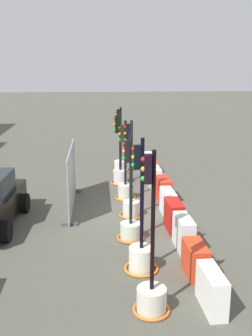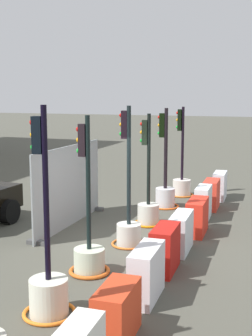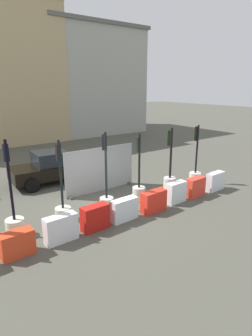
% 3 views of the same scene
% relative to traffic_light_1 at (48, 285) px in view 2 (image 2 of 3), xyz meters
% --- Properties ---
extents(ground_plane, '(120.00, 120.00, 0.00)m').
position_rel_traffic_light_1_xyz_m(ground_plane, '(3.70, -0.00, -0.50)').
color(ground_plane, '#4D4D43').
extents(traffic_light_1, '(0.86, 0.86, 3.31)m').
position_rel_traffic_light_1_xyz_m(traffic_light_1, '(0.00, 0.00, 0.00)').
color(traffic_light_1, silver).
rests_on(traffic_light_1, ground_plane).
extents(traffic_light_2, '(0.81, 0.81, 3.08)m').
position_rel_traffic_light_1_xyz_m(traffic_light_2, '(1.80, 0.12, -0.03)').
color(traffic_light_2, beige).
rests_on(traffic_light_2, ground_plane).
extents(traffic_light_3, '(0.81, 0.81, 3.20)m').
position_rel_traffic_light_1_xyz_m(traffic_light_3, '(3.65, -0.05, 0.05)').
color(traffic_light_3, beige).
rests_on(traffic_light_3, ground_plane).
extents(traffic_light_4, '(0.78, 0.78, 2.96)m').
position_rel_traffic_light_1_xyz_m(traffic_light_4, '(5.41, 0.02, 0.01)').
color(traffic_light_4, beige).
rests_on(traffic_light_4, ground_plane).
extents(traffic_light_5, '(0.86, 0.86, 3.04)m').
position_rel_traffic_light_1_xyz_m(traffic_light_5, '(7.42, 0.10, 0.06)').
color(traffic_light_5, silver).
rests_on(traffic_light_5, ground_plane).
extents(traffic_light_6, '(0.82, 0.82, 3.03)m').
position_rel_traffic_light_1_xyz_m(traffic_light_6, '(9.17, -0.02, -0.01)').
color(traffic_light_6, silver).
rests_on(traffic_light_6, ground_plane).
extents(construction_barrier_1, '(0.99, 0.50, 0.78)m').
position_rel_traffic_light_1_xyz_m(construction_barrier_1, '(-0.31, -1.27, -0.11)').
color(construction_barrier_1, red).
rests_on(construction_barrier_1, ground_plane).
extents(construction_barrier_2, '(1.10, 0.44, 0.90)m').
position_rel_traffic_light_1_xyz_m(construction_barrier_2, '(1.08, -1.29, -0.05)').
color(construction_barrier_2, silver).
rests_on(construction_barrier_2, ground_plane).
extents(construction_barrier_3, '(1.02, 0.46, 0.90)m').
position_rel_traffic_light_1_xyz_m(construction_barrier_3, '(2.39, -1.26, -0.05)').
color(construction_barrier_3, red).
rests_on(construction_barrier_3, ground_plane).
extents(construction_barrier_4, '(1.12, 0.42, 0.85)m').
position_rel_traffic_light_1_xyz_m(construction_barrier_4, '(3.63, -1.29, -0.08)').
color(construction_barrier_4, silver).
rests_on(construction_barrier_4, ground_plane).
extents(construction_barrier_5, '(1.11, 0.47, 0.86)m').
position_rel_traffic_light_1_xyz_m(construction_barrier_5, '(5.05, -1.37, -0.07)').
color(construction_barrier_5, red).
rests_on(construction_barrier_5, ground_plane).
extents(construction_barrier_6, '(0.99, 0.41, 0.92)m').
position_rel_traffic_light_1_xyz_m(construction_barrier_6, '(6.46, -1.26, -0.05)').
color(construction_barrier_6, white).
rests_on(construction_barrier_6, ground_plane).
extents(construction_barrier_7, '(1.00, 0.46, 0.88)m').
position_rel_traffic_light_1_xyz_m(construction_barrier_7, '(7.68, -1.28, -0.06)').
color(construction_barrier_7, '#E43E2C').
rests_on(construction_barrier_7, ground_plane).
extents(construction_barrier_8, '(1.08, 0.42, 0.89)m').
position_rel_traffic_light_1_xyz_m(construction_barrier_8, '(9.07, -1.33, -0.06)').
color(construction_barrier_8, white).
rests_on(construction_barrier_8, ground_plane).
extents(site_fence_panel, '(3.73, 0.50, 2.13)m').
position_rel_traffic_light_1_xyz_m(site_fence_panel, '(4.62, 1.95, 0.51)').
color(site_fence_panel, '#90999B').
rests_on(site_fence_panel, ground_plane).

